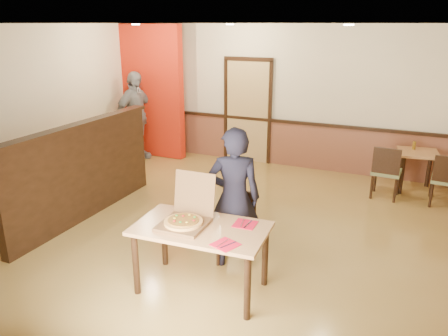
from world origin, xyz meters
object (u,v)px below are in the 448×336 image
at_px(diner_chair, 237,224).
at_px(side_table, 417,161).
at_px(condiment, 414,145).
at_px(side_chair_left, 386,170).
at_px(side_chair_right, 446,179).
at_px(diner, 234,199).
at_px(passerby, 136,116).
at_px(pizza_box, 186,219).
at_px(main_table, 201,236).

distance_m(diner_chair, side_table, 3.95).
bearing_deg(condiment, side_chair_left, -116.37).
bearing_deg(diner_chair, side_chair_right, 41.51).
relative_size(diner, condiment, 12.33).
relative_size(side_chair_left, side_chair_right, 1.03).
relative_size(diner_chair, passerby, 0.46).
height_order(side_chair_right, condiment, side_chair_right).
bearing_deg(diner, passerby, -64.96).
xyz_separation_m(side_table, diner, (-1.95, -3.58, 0.33)).
distance_m(side_chair_left, pizza_box, 4.04).
distance_m(side_chair_right, pizza_box, 4.51).
height_order(passerby, condiment, passerby).
bearing_deg(side_chair_left, pizza_box, 66.64).
bearing_deg(pizza_box, condiment, 61.91).
bearing_deg(condiment, main_table, -114.46).
bearing_deg(side_table, passerby, -175.78).
xyz_separation_m(main_table, passerby, (-3.46, 3.81, 0.29)).
distance_m(side_chair_left, passerby, 5.09).
bearing_deg(side_chair_left, side_table, -123.34).
distance_m(main_table, side_chair_left, 3.94).
relative_size(diner_chair, side_chair_right, 0.98).
bearing_deg(condiment, passerby, -174.36).
bearing_deg(side_chair_left, diner, 66.20).
height_order(side_table, pizza_box, pizza_box).
relative_size(passerby, condiment, 13.43).
bearing_deg(side_chair_right, main_table, 58.97).
distance_m(pizza_box, condiment, 4.86).
height_order(side_chair_left, pizza_box, pizza_box).
xyz_separation_m(diner, condiment, (1.86, 3.71, -0.09)).
bearing_deg(side_table, condiment, 122.65).
height_order(side_table, passerby, passerby).
bearing_deg(diner, pizza_box, 42.35).
xyz_separation_m(side_chair_left, condiment, (0.37, 0.75, 0.28)).
relative_size(main_table, diner, 0.85).
bearing_deg(main_table, diner, 76.59).
bearing_deg(side_chair_left, condiment, -113.41).
relative_size(main_table, diner_chair, 1.70).
bearing_deg(diner, side_chair_right, -152.34).
height_order(main_table, pizza_box, pizza_box).
height_order(side_chair_right, diner, diner).
height_order(diner_chair, pizza_box, pizza_box).
distance_m(side_chair_right, side_table, 0.76).
bearing_deg(condiment, side_chair_right, -54.62).
relative_size(side_chair_left, side_table, 1.23).
bearing_deg(passerby, condiment, -71.98).
bearing_deg(diner_chair, condiment, 54.21).
bearing_deg(side_chair_left, diner_chair, 64.82).
xyz_separation_m(side_chair_right, diner, (-2.39, -2.96, 0.38)).
height_order(main_table, diner, diner).
height_order(main_table, side_chair_right, side_chair_right).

